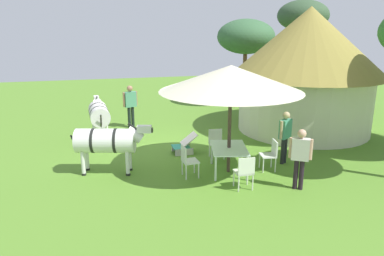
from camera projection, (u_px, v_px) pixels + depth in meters
name	position (u px, v px, depth m)	size (l,w,h in m)	color
ground_plane	(175.00, 152.00, 12.31)	(36.00, 36.00, 0.00)	#528029
thatched_hut	(307.00, 66.00, 14.26)	(5.90, 5.90, 4.76)	beige
shade_umbrella	(231.00, 78.00, 9.95)	(3.94, 3.94, 3.06)	#43302A
patio_dining_table	(229.00, 150.00, 10.50)	(1.58, 1.26, 0.74)	silver
patio_chair_east_end	(216.00, 142.00, 11.70)	(0.43, 0.45, 0.90)	white
patio_chair_west_end	(187.00, 159.00, 10.18)	(0.47, 0.45, 0.90)	silver
patio_chair_near_hut	(245.00, 171.00, 9.39)	(0.42, 0.44, 0.90)	silver
patio_chair_near_lawn	(271.00, 153.00, 10.67)	(0.49, 0.48, 0.90)	silver
guest_beside_umbrella	(285.00, 133.00, 11.07)	(0.41, 0.50, 1.62)	black
guest_behind_table	(300.00, 154.00, 9.30)	(0.40, 0.50, 1.61)	black
standing_watcher	(130.00, 102.00, 14.97)	(0.35, 0.59, 1.74)	black
striped_lounge_chair	(184.00, 145.00, 12.18)	(0.58, 0.81, 0.65)	teal
zebra_nearest_camera	(107.00, 141.00, 10.34)	(1.07, 2.28, 1.49)	silver
zebra_by_umbrella	(99.00, 114.00, 13.23)	(2.22, 0.78, 1.55)	silver
acacia_tree_far_lawn	(303.00, 17.00, 19.55)	(2.70, 2.70, 5.36)	#45381A
acacia_tree_left_background	(246.00, 37.00, 18.50)	(2.89, 2.89, 4.38)	brown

